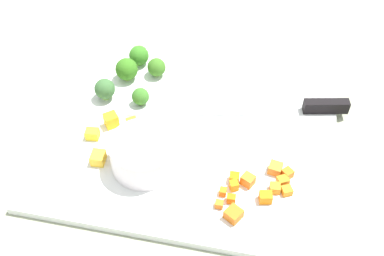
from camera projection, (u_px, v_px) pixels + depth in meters
name	position (u px, v px, depth m)	size (l,w,h in m)	color
ground_plane	(192.00, 138.00, 0.73)	(4.00, 4.00, 0.00)	gray
cutting_board	(192.00, 135.00, 0.73)	(0.42, 0.36, 0.01)	white
prep_bowl	(144.00, 154.00, 0.66)	(0.09, 0.09, 0.05)	white
chef_knife	(278.00, 108.00, 0.75)	(0.34, 0.09, 0.02)	silver
carrot_dice_0	(287.00, 173.00, 0.66)	(0.01, 0.01, 0.01)	orange
carrot_dice_1	(287.00, 191.00, 0.65)	(0.01, 0.01, 0.01)	orange
carrot_dice_2	(219.00, 204.00, 0.63)	(0.01, 0.01, 0.01)	orange
carrot_dice_3	(234.00, 214.00, 0.62)	(0.02, 0.02, 0.01)	orange
carrot_dice_4	(231.00, 199.00, 0.64)	(0.01, 0.01, 0.01)	orange
carrot_dice_5	(248.00, 180.00, 0.65)	(0.01, 0.02, 0.02)	orange
carrot_dice_6	(234.00, 178.00, 0.66)	(0.01, 0.01, 0.01)	orange
carrot_dice_7	(234.00, 185.00, 0.65)	(0.01, 0.01, 0.01)	orange
carrot_dice_8	(275.00, 168.00, 0.67)	(0.02, 0.02, 0.01)	orange
carrot_dice_9	(223.00, 192.00, 0.64)	(0.01, 0.01, 0.01)	orange
carrot_dice_10	(275.00, 188.00, 0.65)	(0.01, 0.01, 0.01)	orange
carrot_dice_11	(283.00, 181.00, 0.66)	(0.01, 0.01, 0.01)	orange
carrot_dice_12	(266.00, 197.00, 0.64)	(0.02, 0.01, 0.01)	orange
pepper_dice_0	(111.00, 120.00, 0.73)	(0.02, 0.02, 0.02)	yellow
pepper_dice_1	(98.00, 158.00, 0.68)	(0.02, 0.02, 0.02)	yellow
pepper_dice_2	(132.00, 123.00, 0.73)	(0.02, 0.02, 0.01)	yellow
pepper_dice_3	(92.00, 134.00, 0.71)	(0.02, 0.02, 0.01)	yellow
broccoli_floret_0	(139.00, 56.00, 0.82)	(0.03, 0.03, 0.03)	#8BBA5A
broccoli_floret_1	(127.00, 69.00, 0.79)	(0.04, 0.04, 0.04)	#98B35B
broccoli_floret_2	(157.00, 67.00, 0.80)	(0.03, 0.03, 0.03)	#94B069
broccoli_floret_3	(140.00, 97.00, 0.75)	(0.03, 0.03, 0.03)	#98B356
broccoli_floret_4	(105.00, 89.00, 0.76)	(0.03, 0.03, 0.04)	#8CC356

